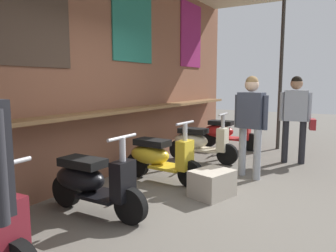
% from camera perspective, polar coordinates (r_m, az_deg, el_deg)
% --- Properties ---
extents(ground_plane, '(28.06, 28.06, 0.00)m').
position_cam_1_polar(ground_plane, '(4.11, 6.18, -14.27)').
color(ground_plane, '#605B54').
extents(market_stall_facade, '(10.02, 2.23, 3.67)m').
position_cam_1_polar(market_stall_facade, '(4.92, -14.50, 13.01)').
color(market_stall_facade, brown).
rests_on(market_stall_facade, ground_plane).
extents(scooter_black, '(0.46, 1.40, 0.97)m').
position_cam_1_polar(scooter_black, '(3.94, -13.48, -9.44)').
color(scooter_black, black).
rests_on(scooter_black, ground_plane).
extents(scooter_yellow, '(0.48, 1.40, 0.97)m').
position_cam_1_polar(scooter_yellow, '(5.07, -1.72, -5.40)').
color(scooter_yellow, gold).
rests_on(scooter_yellow, ground_plane).
extents(scooter_cream, '(0.47, 1.40, 0.97)m').
position_cam_1_polar(scooter_cream, '(6.33, 5.42, -2.80)').
color(scooter_cream, beige).
rests_on(scooter_cream, ground_plane).
extents(scooter_red, '(0.48, 1.40, 0.97)m').
position_cam_1_polar(scooter_red, '(7.67, 10.12, -1.05)').
color(scooter_red, red).
rests_on(scooter_red, ground_plane).
extents(shopper_with_handbag, '(0.37, 0.66, 1.66)m').
position_cam_1_polar(shopper_with_handbag, '(6.55, 21.65, 2.49)').
color(shopper_with_handbag, '#232328').
rests_on(shopper_with_handbag, ground_plane).
extents(shopper_passing, '(0.26, 0.56, 1.64)m').
position_cam_1_polar(shopper_passing, '(5.33, 14.39, 1.74)').
color(shopper_passing, '#999EA8').
rests_on(shopper_passing, ground_plane).
extents(merchandise_crate, '(0.64, 0.57, 0.36)m').
position_cam_1_polar(merchandise_crate, '(4.49, 7.78, -9.99)').
color(merchandise_crate, '#B2A899').
rests_on(merchandise_crate, ground_plane).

